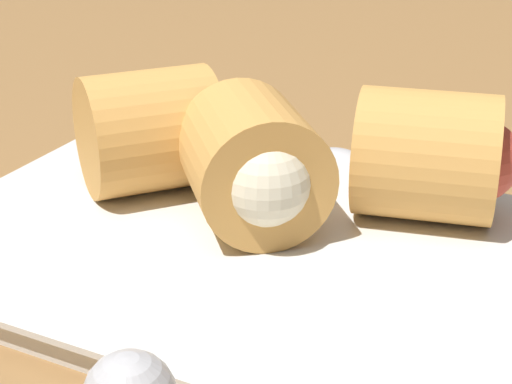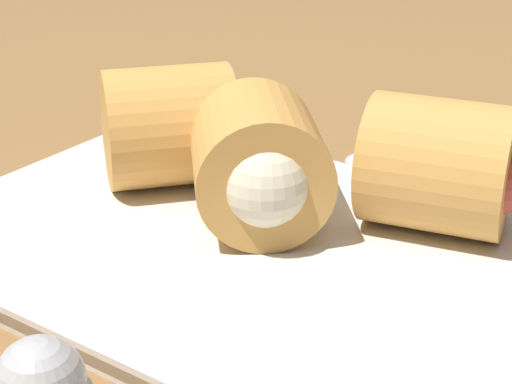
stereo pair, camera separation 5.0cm
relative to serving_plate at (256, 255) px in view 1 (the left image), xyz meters
The scene contains 6 objects.
table_surface 4.37cm from the serving_plate, 38.67° to the left, with size 180.00×140.00×2.00cm.
serving_plate is the anchor object (origin of this frame).
roll_front_left 4.13cm from the serving_plate, 62.60° to the right, with size 8.94×8.96×6.21cm.
roll_front_right 9.74cm from the serving_plate, 135.79° to the right, with size 8.12×7.50×6.21cm.
roll_back_left 8.90cm from the serving_plate, 24.80° to the right, with size 8.94×8.96×6.21cm.
spoon 14.20cm from the serving_plate, 75.60° to the right, with size 17.91×7.00×1.12cm.
Camera 1 is at (-18.70, 28.44, 21.87)cm, focal length 60.00 mm.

